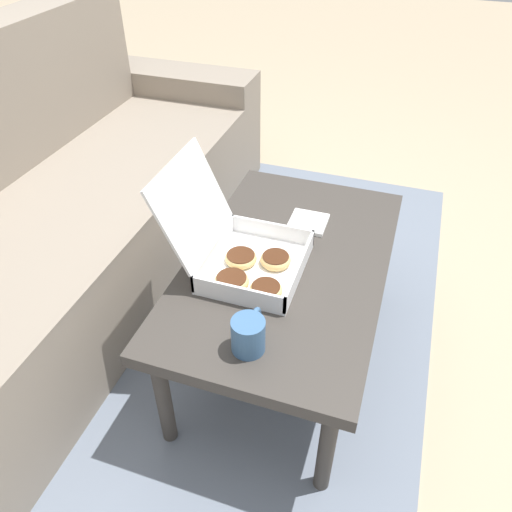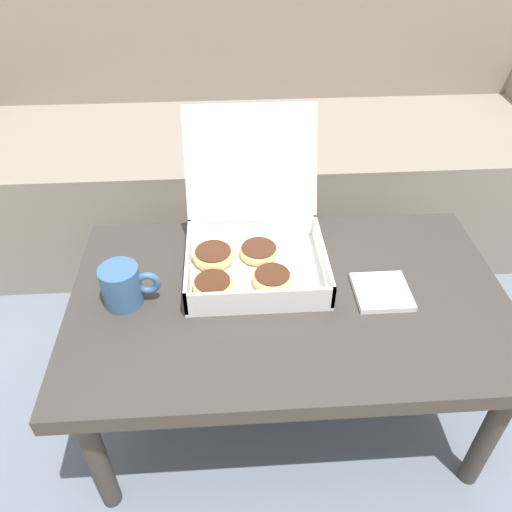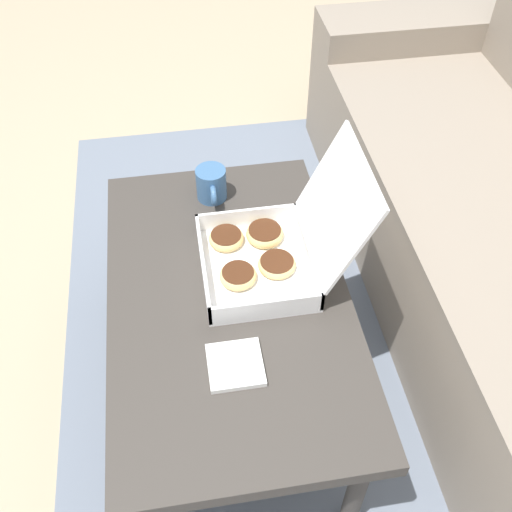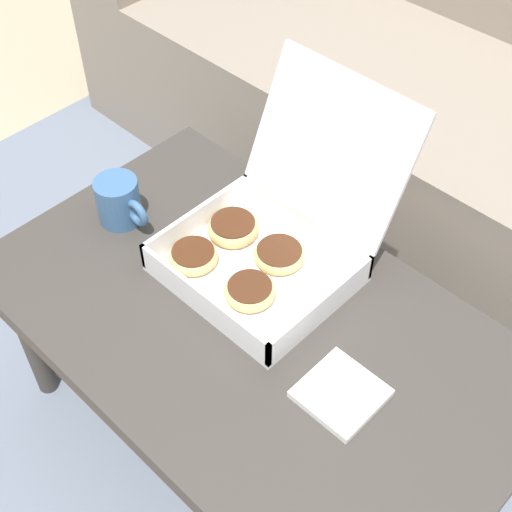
% 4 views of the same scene
% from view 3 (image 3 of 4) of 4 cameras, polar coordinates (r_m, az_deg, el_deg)
% --- Properties ---
extents(ground_plane, '(12.00, 12.00, 0.00)m').
position_cam_3_polar(ground_plane, '(1.81, 2.20, -11.58)').
color(ground_plane, tan).
extents(area_rug, '(2.56, 1.86, 0.01)m').
position_cam_3_polar(area_rug, '(1.87, 11.41, -10.03)').
color(area_rug, slate).
rests_on(area_rug, ground_plane).
extents(coffee_table, '(0.97, 0.58, 0.42)m').
position_cam_3_polar(coffee_table, '(1.49, -2.58, -4.74)').
color(coffee_table, '#3D3833').
rests_on(coffee_table, ground_plane).
extents(pastry_box, '(0.32, 0.38, 0.31)m').
position_cam_3_polar(pastry_box, '(1.48, 1.37, 0.83)').
color(pastry_box, white).
rests_on(pastry_box, coffee_table).
extents(coffee_mug, '(0.13, 0.08, 0.09)m').
position_cam_3_polar(coffee_mug, '(1.67, -4.26, 6.80)').
color(coffee_mug, '#3D6693').
rests_on(coffee_mug, coffee_table).
extents(napkin_stack, '(0.12, 0.12, 0.01)m').
position_cam_3_polar(napkin_stack, '(1.33, -1.98, -10.33)').
color(napkin_stack, white).
rests_on(napkin_stack, coffee_table).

